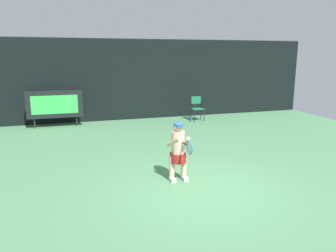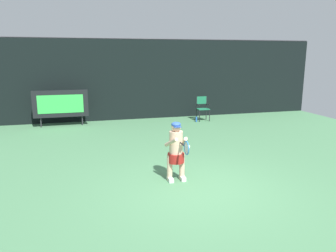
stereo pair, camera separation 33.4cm
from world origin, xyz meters
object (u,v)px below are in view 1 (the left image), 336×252
Objects in this scene: umpire_chair at (197,107)px; water_bottle at (191,119)px; scoreboard at (55,104)px; tennis_player at (178,149)px; tennis_racket at (189,147)px.

water_bottle is (-0.38, -0.25, -0.50)m from umpire_chair.
water_bottle is at bearing -6.13° from scoreboard.
tennis_player is (2.89, -6.98, -0.20)m from scoreboard.
scoreboard is at bearing 112.49° from tennis_player.
tennis_player is 0.61m from tennis_racket.
umpire_chair is at bearing 59.23° from tennis_racket.
tennis_racket is at bearing -113.76° from umpire_chair.
umpire_chair is 0.67m from water_bottle.
tennis_racket is at bearing -84.67° from tennis_player.
scoreboard reaches higher than tennis_player.
scoreboard is 8.30× the size of water_bottle.
scoreboard reaches higher than umpire_chair.
water_bottle is (5.74, -0.62, -0.82)m from scoreboard.
umpire_chair is at bearing 64.06° from tennis_player.
tennis_racket is (0.05, -0.57, 0.21)m from tennis_player.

